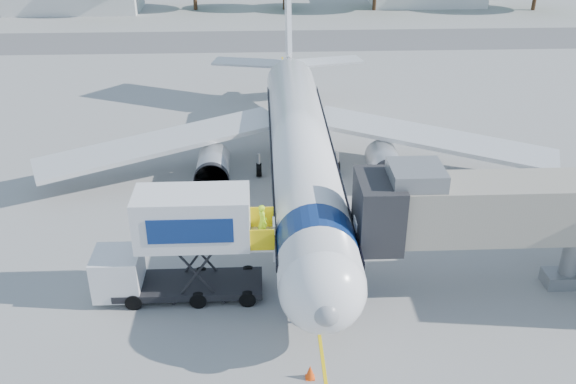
{
  "coord_description": "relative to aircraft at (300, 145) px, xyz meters",
  "views": [
    {
      "loc": [
        -2.38,
        -32.49,
        18.69
      ],
      "look_at": [
        -1.05,
        -2.62,
        3.2
      ],
      "focal_mm": 40.0,
      "sensor_mm": 36.0,
      "label": 1
    }
  ],
  "objects": [
    {
      "name": "guidance_line",
      "position": [
        0.0,
        -4.12,
        -2.94
      ],
      "size": [
        0.15,
        70.0,
        0.01
      ],
      "primitive_type": "cube",
      "color": "yellow",
      "rests_on": "ground"
    },
    {
      "name": "aircraft",
      "position": [
        0.0,
        0.0,
        0.0
      ],
      "size": [
        34.17,
        37.73,
        11.35
      ],
      "color": "white",
      "rests_on": "ground"
    },
    {
      "name": "jet_bridge",
      "position": [
        7.99,
        -11.12,
        1.39
      ],
      "size": [
        13.9,
        3.2,
        6.6
      ],
      "color": "gray",
      "rests_on": "ground"
    },
    {
      "name": "safety_cone_b",
      "position": [
        -0.61,
        -17.03,
        -2.64
      ],
      "size": [
        0.4,
        0.4,
        0.64
      ],
      "color": "#FF490D",
      "rests_on": "ground"
    },
    {
      "name": "taxiway_strip",
      "position": [
        0.0,
        37.88,
        -2.94
      ],
      "size": [
        120.0,
        10.0,
        0.01
      ],
      "primitive_type": "cube",
      "color": "#59595B",
      "rests_on": "ground"
    },
    {
      "name": "ground",
      "position": [
        0.0,
        -4.12,
        -2.95
      ],
      "size": [
        160.0,
        160.0,
        0.0
      ],
      "primitive_type": "plane",
      "color": "gray",
      "rests_on": "ground"
    },
    {
      "name": "catering_hiloader",
      "position": [
        -6.27,
        -11.12,
        -0.19
      ],
      "size": [
        8.5,
        2.44,
        5.5
      ],
      "color": "black",
      "rests_on": "ground"
    }
  ]
}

